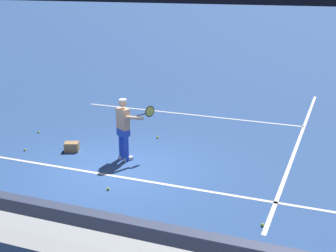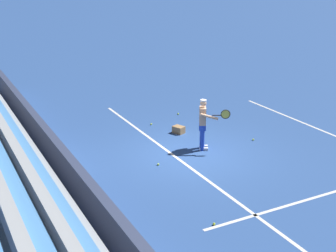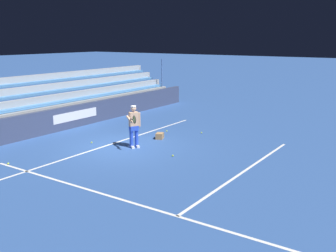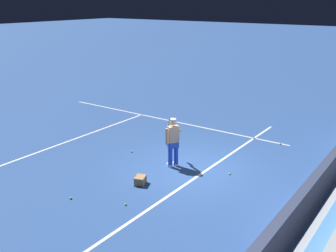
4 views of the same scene
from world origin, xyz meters
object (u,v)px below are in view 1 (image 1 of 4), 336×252
object	(u,v)px
ball_box_cardboard	(72,147)
tennis_ball_stray_back	(39,132)
tennis_player	(124,129)
tennis_ball_toward_net	(108,189)
tennis_ball_far_right	(25,150)
tennis_ball_midcourt	(158,137)
tennis_ball_by_box	(262,225)

from	to	relation	value
ball_box_cardboard	tennis_ball_stray_back	world-z (taller)	ball_box_cardboard
tennis_player	ball_box_cardboard	bearing A→B (deg)	178.78
tennis_ball_toward_net	tennis_ball_stray_back	distance (m)	5.10
ball_box_cardboard	tennis_ball_far_right	distance (m)	1.37
tennis_player	tennis_ball_midcourt	xyz separation A→B (m)	(0.15, 1.98, -0.86)
tennis_player	tennis_ball_toward_net	size ratio (longest dim) A/B	25.98
tennis_player	tennis_ball_midcourt	world-z (taller)	tennis_player
tennis_ball_midcourt	tennis_ball_by_box	size ratio (longest dim) A/B	1.00
tennis_ball_by_box	tennis_ball_stray_back	world-z (taller)	same
ball_box_cardboard	tennis_ball_by_box	size ratio (longest dim) A/B	6.06
tennis_player	tennis_ball_stray_back	world-z (taller)	tennis_player
tennis_ball_far_right	tennis_ball_by_box	size ratio (longest dim) A/B	1.00
ball_box_cardboard	tennis_ball_toward_net	distance (m)	2.96
tennis_ball_toward_net	ball_box_cardboard	bearing A→B (deg)	138.85
tennis_ball_midcourt	tennis_ball_toward_net	size ratio (longest dim) A/B	1.00
ball_box_cardboard	tennis_ball_toward_net	bearing A→B (deg)	-41.15
tennis_player	tennis_ball_far_right	bearing A→B (deg)	-171.20
ball_box_cardboard	tennis_ball_midcourt	size ratio (longest dim) A/B	6.06
ball_box_cardboard	tennis_ball_midcourt	distance (m)	2.71
tennis_player	tennis_ball_midcourt	bearing A→B (deg)	85.63
tennis_ball_toward_net	tennis_ball_stray_back	bearing A→B (deg)	144.28
tennis_player	tennis_ball_by_box	size ratio (longest dim) A/B	25.98
ball_box_cardboard	tennis_ball_stray_back	size ratio (longest dim) A/B	6.06
tennis_player	ball_box_cardboard	distance (m)	1.89
ball_box_cardboard	tennis_ball_far_right	xyz separation A→B (m)	(-1.27, -0.50, -0.10)
tennis_player	tennis_ball_by_box	world-z (taller)	tennis_player
tennis_ball_far_right	tennis_ball_stray_back	world-z (taller)	same
ball_box_cardboard	tennis_ball_far_right	world-z (taller)	ball_box_cardboard
tennis_ball_midcourt	ball_box_cardboard	bearing A→B (deg)	-134.03
ball_box_cardboard	tennis_ball_far_right	bearing A→B (deg)	-158.47
tennis_ball_by_box	tennis_ball_midcourt	bearing A→B (deg)	133.60
tennis_ball_far_right	tennis_ball_toward_net	bearing A→B (deg)	-22.47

